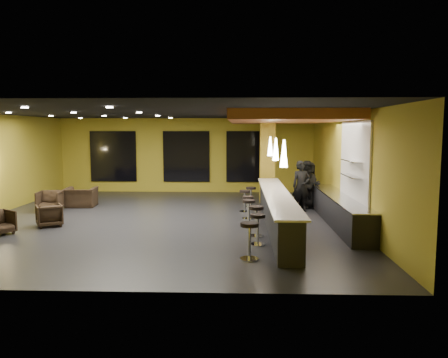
{
  "coord_description": "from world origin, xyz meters",
  "views": [
    {
      "loc": [
        2.53,
        -14.13,
        2.94
      ],
      "look_at": [
        2.0,
        0.5,
        1.3
      ],
      "focal_mm": 35.0,
      "sensor_mm": 36.0,
      "label": 1
    }
  ],
  "objects_px": {
    "armchair_c": "(50,201)",
    "bar_stool_2": "(256,217)",
    "bar_stool_1": "(258,225)",
    "staff_a": "(301,186)",
    "bar_stool_0": "(249,236)",
    "bar_stool_4": "(248,204)",
    "bar_stool_5": "(245,198)",
    "pendant_2": "(270,146)",
    "armchair_d": "(81,197)",
    "bar_stool_3": "(249,209)",
    "column": "(267,160)",
    "bar_stool_6": "(251,194)",
    "staff_b": "(308,185)",
    "pendant_1": "(276,149)",
    "pendant_0": "(284,154)",
    "prep_counter": "(339,210)",
    "bar_counter": "(276,211)",
    "armchair_b": "(49,215)",
    "staff_c": "(308,185)"
  },
  "relations": [
    {
      "from": "bar_counter",
      "to": "column",
      "type": "bearing_deg",
      "value": 90.0
    },
    {
      "from": "staff_b",
      "to": "armchair_d",
      "type": "height_order",
      "value": "staff_b"
    },
    {
      "from": "pendant_1",
      "to": "bar_stool_1",
      "type": "relative_size",
      "value": 0.87
    },
    {
      "from": "bar_stool_2",
      "to": "staff_c",
      "type": "bearing_deg",
      "value": 64.81
    },
    {
      "from": "bar_stool_1",
      "to": "staff_a",
      "type": "bearing_deg",
      "value": 69.64
    },
    {
      "from": "armchair_d",
      "to": "armchair_c",
      "type": "bearing_deg",
      "value": 48.57
    },
    {
      "from": "staff_b",
      "to": "bar_stool_4",
      "type": "relative_size",
      "value": 2.38
    },
    {
      "from": "armchair_c",
      "to": "staff_a",
      "type": "bearing_deg",
      "value": -5.79
    },
    {
      "from": "staff_a",
      "to": "pendant_2",
      "type": "bearing_deg",
      "value": 150.54
    },
    {
      "from": "bar_stool_6",
      "to": "pendant_1",
      "type": "bearing_deg",
      "value": -76.73
    },
    {
      "from": "staff_a",
      "to": "armchair_d",
      "type": "relative_size",
      "value": 1.63
    },
    {
      "from": "column",
      "to": "staff_a",
      "type": "distance_m",
      "value": 2.41
    },
    {
      "from": "column",
      "to": "bar_stool_4",
      "type": "distance_m",
      "value": 3.75
    },
    {
      "from": "bar_stool_3",
      "to": "bar_stool_6",
      "type": "height_order",
      "value": "bar_stool_3"
    },
    {
      "from": "staff_b",
      "to": "bar_stool_1",
      "type": "height_order",
      "value": "staff_b"
    },
    {
      "from": "bar_stool_2",
      "to": "bar_counter",
      "type": "bearing_deg",
      "value": 61.99
    },
    {
      "from": "prep_counter",
      "to": "pendant_0",
      "type": "bearing_deg",
      "value": -128.66
    },
    {
      "from": "armchair_c",
      "to": "bar_stool_2",
      "type": "height_order",
      "value": "bar_stool_2"
    },
    {
      "from": "staff_b",
      "to": "bar_stool_5",
      "type": "height_order",
      "value": "staff_b"
    },
    {
      "from": "staff_a",
      "to": "pendant_1",
      "type": "bearing_deg",
      "value": -128.56
    },
    {
      "from": "pendant_0",
      "to": "staff_a",
      "type": "xyz_separation_m",
      "value": [
        1.11,
        4.63,
        -1.43
      ]
    },
    {
      "from": "column",
      "to": "armchair_b",
      "type": "distance_m",
      "value": 8.55
    },
    {
      "from": "armchair_b",
      "to": "armchair_d",
      "type": "xyz_separation_m",
      "value": [
        -0.27,
        3.42,
        0.03
      ]
    },
    {
      "from": "pendant_0",
      "to": "prep_counter",
      "type": "bearing_deg",
      "value": 51.34
    },
    {
      "from": "armchair_b",
      "to": "bar_stool_6",
      "type": "xyz_separation_m",
      "value": [
        6.29,
        3.54,
        0.16
      ]
    },
    {
      "from": "bar_stool_3",
      "to": "bar_stool_0",
      "type": "bearing_deg",
      "value": -91.0
    },
    {
      "from": "pendant_0",
      "to": "staff_b",
      "type": "distance_m",
      "value": 5.4
    },
    {
      "from": "bar_stool_1",
      "to": "bar_stool_5",
      "type": "bearing_deg",
      "value": 93.49
    },
    {
      "from": "pendant_2",
      "to": "staff_b",
      "type": "height_order",
      "value": "pendant_2"
    },
    {
      "from": "bar_stool_0",
      "to": "bar_stool_4",
      "type": "bearing_deg",
      "value": 89.37
    },
    {
      "from": "pendant_1",
      "to": "pendant_2",
      "type": "distance_m",
      "value": 2.5
    },
    {
      "from": "bar_stool_5",
      "to": "prep_counter",
      "type": "bearing_deg",
      "value": -33.13
    },
    {
      "from": "column",
      "to": "staff_a",
      "type": "bearing_deg",
      "value": -60.59
    },
    {
      "from": "column",
      "to": "bar_stool_2",
      "type": "bearing_deg",
      "value": -96.46
    },
    {
      "from": "bar_stool_1",
      "to": "pendant_1",
      "type": "bearing_deg",
      "value": 76.01
    },
    {
      "from": "prep_counter",
      "to": "column",
      "type": "xyz_separation_m",
      "value": [
        -2.0,
        4.1,
        1.32
      ]
    },
    {
      "from": "pendant_2",
      "to": "armchair_d",
      "type": "relative_size",
      "value": 0.62
    },
    {
      "from": "pendant_0",
      "to": "pendant_2",
      "type": "relative_size",
      "value": 1.0
    },
    {
      "from": "prep_counter",
      "to": "staff_c",
      "type": "distance_m",
      "value": 2.88
    },
    {
      "from": "staff_b",
      "to": "bar_stool_3",
      "type": "xyz_separation_m",
      "value": [
        -2.25,
        -2.92,
        -0.39
      ]
    },
    {
      "from": "bar_stool_0",
      "to": "bar_stool_6",
      "type": "relative_size",
      "value": 1.11
    },
    {
      "from": "pendant_2",
      "to": "staff_b",
      "type": "bearing_deg",
      "value": 0.27
    },
    {
      "from": "pendant_0",
      "to": "bar_stool_4",
      "type": "height_order",
      "value": "pendant_0"
    },
    {
      "from": "bar_counter",
      "to": "armchair_d",
      "type": "relative_size",
      "value": 7.06
    },
    {
      "from": "staff_b",
      "to": "bar_stool_0",
      "type": "relative_size",
      "value": 2.12
    },
    {
      "from": "pendant_1",
      "to": "bar_stool_2",
      "type": "bearing_deg",
      "value": -110.78
    },
    {
      "from": "column",
      "to": "armchair_d",
      "type": "relative_size",
      "value": 3.09
    },
    {
      "from": "prep_counter",
      "to": "bar_stool_5",
      "type": "xyz_separation_m",
      "value": [
        -2.93,
        1.91,
        0.07
      ]
    },
    {
      "from": "armchair_c",
      "to": "bar_stool_2",
      "type": "distance_m",
      "value": 8.17
    },
    {
      "from": "bar_counter",
      "to": "bar_stool_2",
      "type": "distance_m",
      "value": 1.41
    }
  ]
}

